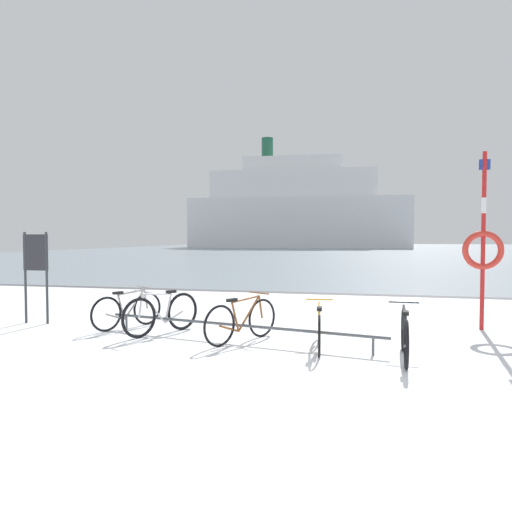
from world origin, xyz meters
name	(u,v)px	position (x,y,z in m)	size (l,w,h in m)	color
ground	(354,252)	(0.00, 53.90, -0.04)	(80.00, 132.00, 0.08)	white
bike_rack	(235,325)	(-0.77, 2.81, 0.27)	(5.18, 1.09, 0.31)	#4C5156
bicycle_0	(128,310)	(-3.15, 3.43, 0.36)	(0.78, 1.47, 0.79)	black
bicycle_1	(162,314)	(-2.26, 3.07, 0.38)	(0.86, 1.55, 0.84)	black
bicycle_2	(242,320)	(-0.63, 2.78, 0.37)	(0.89, 1.52, 0.81)	black
bicycle_3	(319,327)	(0.71, 2.58, 0.34)	(0.46, 1.67, 0.75)	black
bicycle_4	(405,335)	(2.01, 2.20, 0.36)	(0.46, 1.73, 0.80)	black
info_sign	(36,262)	(-5.25, 3.46, 1.29)	(0.55, 0.08, 1.91)	#33383D
rescue_post	(483,246)	(3.64, 4.85, 1.63)	(0.76, 0.12, 3.44)	red
ferry_ship	(297,210)	(-10.32, 75.79, 6.36)	(37.13, 13.10, 18.95)	white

